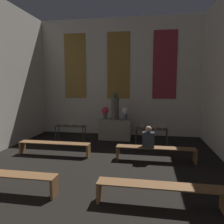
# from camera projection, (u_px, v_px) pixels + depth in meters

# --- Properties ---
(wall_back) EXTENTS (7.74, 0.16, 5.41)m
(wall_back) POSITION_uv_depth(u_px,v_px,m) (119.00, 77.00, 10.24)
(wall_back) COLOR silver
(wall_back) RESTS_ON ground_plane
(altar) EXTENTS (1.36, 0.72, 0.87)m
(altar) POSITION_uv_depth(u_px,v_px,m) (115.00, 129.00, 9.53)
(altar) COLOR gray
(altar) RESTS_ON ground_plane
(statue) EXTENTS (0.33, 0.33, 1.20)m
(statue) POSITION_uv_depth(u_px,v_px,m) (115.00, 107.00, 9.41)
(statue) COLOR #5B5651
(statue) RESTS_ON altar
(flower_vase_left) EXTENTS (0.31, 0.31, 0.54)m
(flower_vase_left) POSITION_uv_depth(u_px,v_px,m) (105.00, 111.00, 9.51)
(flower_vase_left) COLOR #4C5666
(flower_vase_left) RESTS_ON altar
(flower_vase_right) EXTENTS (0.31, 0.31, 0.54)m
(flower_vase_right) POSITION_uv_depth(u_px,v_px,m) (125.00, 112.00, 9.36)
(flower_vase_right) COLOR #4C5666
(flower_vase_right) RESTS_ON altar
(candle_rack_left) EXTENTS (1.15, 0.37, 0.98)m
(candle_rack_left) POSITION_uv_depth(u_px,v_px,m) (71.00, 129.00, 8.46)
(candle_rack_left) COLOR #332D28
(candle_rack_left) RESTS_ON ground_plane
(candle_rack_right) EXTENTS (1.15, 0.37, 0.99)m
(candle_rack_right) POSITION_uv_depth(u_px,v_px,m) (152.00, 132.00, 7.94)
(candle_rack_right) COLOR #332D28
(candle_rack_right) RESTS_ON ground_plane
(pew_second_left) EXTENTS (2.43, 0.36, 0.43)m
(pew_second_left) POSITION_uv_depth(u_px,v_px,m) (4.00, 177.00, 4.79)
(pew_second_left) COLOR brown
(pew_second_left) RESTS_ON ground_plane
(pew_second_right) EXTENTS (2.43, 0.36, 0.43)m
(pew_second_right) POSITION_uv_depth(u_px,v_px,m) (159.00, 190.00, 4.22)
(pew_second_right) COLOR brown
(pew_second_right) RESTS_ON ground_plane
(pew_back_left) EXTENTS (2.43, 0.36, 0.43)m
(pew_back_left) POSITION_uv_depth(u_px,v_px,m) (54.00, 145.00, 7.33)
(pew_back_left) COLOR brown
(pew_back_left) RESTS_ON ground_plane
(pew_back_right) EXTENTS (2.43, 0.36, 0.43)m
(pew_back_right) POSITION_uv_depth(u_px,v_px,m) (155.00, 150.00, 6.77)
(pew_back_right) COLOR brown
(pew_back_right) RESTS_ON ground_plane
(person_seated) EXTENTS (0.36, 0.24, 0.66)m
(person_seated) POSITION_uv_depth(u_px,v_px,m) (148.00, 138.00, 6.76)
(person_seated) COLOR #383D47
(person_seated) RESTS_ON pew_back_right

